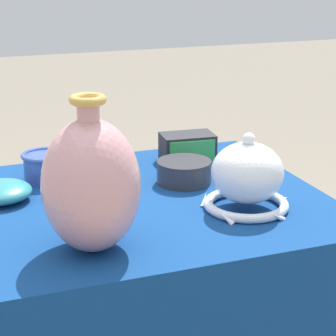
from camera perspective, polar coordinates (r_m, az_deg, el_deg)
name	(u,v)px	position (r m, az deg, el deg)	size (l,w,h in m)	color
display_table	(140,234)	(1.62, -2.49, -5.72)	(0.91, 0.76, 0.71)	olive
vase_tall_bulbous	(91,185)	(1.30, -6.71, -1.45)	(0.20, 0.20, 0.32)	#D19399
vase_dome_bell	(247,178)	(1.53, 6.90, -0.89)	(0.21, 0.22, 0.19)	white
mosaic_tile_box	(188,148)	(1.87, 1.72, 1.76)	(0.16, 0.11, 0.08)	#232328
bowl_shallow_teal	(2,192)	(1.63, -14.30, -2.00)	(0.15, 0.15, 0.05)	teal
pot_squat_charcoal	(184,172)	(1.70, 1.41, -0.33)	(0.14, 0.14, 0.06)	#2D2D33
cup_wide_cobalt	(45,166)	(1.74, -10.68, 0.20)	(0.12, 0.12, 0.08)	#3851A8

